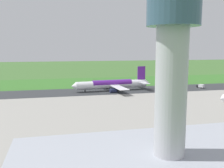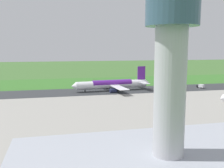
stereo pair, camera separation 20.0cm
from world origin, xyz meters
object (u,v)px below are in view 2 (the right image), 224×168
at_px(service_truck_fuel, 159,85).
at_px(no_stopping_sign, 93,82).
at_px(airliner_main, 113,84).
at_px(traffic_cone_orange, 85,83).
at_px(service_car_followme, 170,88).
at_px(service_truck_baggage, 201,86).

relative_size(service_truck_fuel, no_stopping_sign, 2.10).
bearing_deg(airliner_main, traffic_cone_orange, -69.94).
bearing_deg(airliner_main, service_car_followme, 176.30).
height_order(service_truck_baggage, service_car_followme, service_truck_baggage).
height_order(service_car_followme, service_truck_fuel, service_truck_fuel).
xyz_separation_m(no_stopping_sign, traffic_cone_orange, (6.25, -2.60, -1.46)).
relative_size(service_truck_fuel, traffic_cone_orange, 11.23).
bearing_deg(service_truck_fuel, service_truck_baggage, 153.42).
height_order(service_truck_baggage, service_truck_fuel, same).
relative_size(service_truck_baggage, traffic_cone_orange, 11.28).
distance_m(airliner_main, service_truck_fuel, 38.99).
bearing_deg(no_stopping_sign, airliner_main, 102.14).
height_order(service_truck_baggage, no_stopping_sign, no_stopping_sign).
relative_size(service_car_followme, traffic_cone_orange, 8.24).
bearing_deg(traffic_cone_orange, service_car_followme, 143.04).
bearing_deg(service_car_followme, traffic_cone_orange, -36.96).
bearing_deg(service_truck_baggage, traffic_cone_orange, -27.94).
bearing_deg(service_truck_baggage, no_stopping_sign, -28.38).
distance_m(service_car_followme, traffic_cone_orange, 67.30).
xyz_separation_m(airliner_main, no_stopping_sign, (7.59, -35.28, -2.62)).
height_order(airliner_main, service_truck_fuel, airliner_main).
bearing_deg(service_truck_fuel, airliner_main, 14.61).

